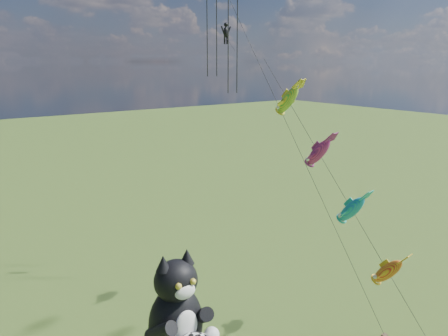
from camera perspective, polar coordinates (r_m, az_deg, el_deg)
cat_kite_rig at (r=18.61m, az=-5.82°, el=-19.33°), size 2.88×4.24×11.55m
fish_windsock_rig at (r=31.40m, az=14.31°, el=-1.64°), size 2.19×15.88×18.99m
parafoil_rig at (r=36.93m, az=0.55°, el=17.81°), size 3.96×17.25×26.94m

